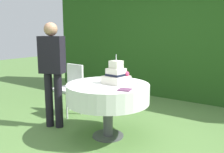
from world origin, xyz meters
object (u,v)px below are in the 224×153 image
(cake_table, at_px, (108,93))
(garden_chair, at_px, (71,84))
(serving_plate_near, at_px, (140,83))
(serving_plate_far, at_px, (91,79))
(wedding_cake, at_px, (116,75))
(napkin_stack, at_px, (125,90))
(standing_person, at_px, (52,68))
(serving_plate_left, at_px, (91,90))

(cake_table, distance_m, garden_chair, 1.20)
(serving_plate_near, xyz_separation_m, serving_plate_far, (-0.76, -0.15, 0.00))
(cake_table, xyz_separation_m, wedding_cake, (0.08, 0.09, 0.25))
(napkin_stack, xyz_separation_m, garden_chair, (-1.50, 0.61, -0.23))
(wedding_cake, bearing_deg, garden_chair, 164.23)
(wedding_cake, bearing_deg, cake_table, -129.08)
(standing_person, bearing_deg, serving_plate_near, 20.06)
(cake_table, distance_m, napkin_stack, 0.45)
(wedding_cake, xyz_separation_m, garden_chair, (-1.20, 0.34, -0.33))
(serving_plate_left, bearing_deg, napkin_stack, 37.02)
(napkin_stack, bearing_deg, standing_person, 179.99)
(standing_person, bearing_deg, serving_plate_far, 31.92)
(serving_plate_left, xyz_separation_m, garden_chair, (-1.17, 0.86, -0.23))
(cake_table, relative_size, garden_chair, 1.28)
(serving_plate_near, xyz_separation_m, garden_chair, (-1.47, 0.15, -0.23))
(cake_table, relative_size, napkin_stack, 7.71)
(napkin_stack, distance_m, standing_person, 1.29)
(standing_person, bearing_deg, napkin_stack, -0.01)
(serving_plate_far, bearing_deg, serving_plate_near, 11.21)
(cake_table, xyz_separation_m, standing_person, (-0.90, -0.18, 0.30))
(napkin_stack, bearing_deg, cake_table, 154.89)
(wedding_cake, height_order, serving_plate_near, wedding_cake)
(serving_plate_far, xyz_separation_m, standing_person, (-0.49, -0.31, 0.16))
(cake_table, height_order, standing_person, standing_person)
(serving_plate_near, bearing_deg, serving_plate_left, -112.81)
(cake_table, distance_m, serving_plate_far, 0.45)
(wedding_cake, relative_size, garden_chair, 0.45)
(serving_plate_left, relative_size, standing_person, 0.06)
(serving_plate_left, height_order, garden_chair, garden_chair)
(wedding_cake, xyz_separation_m, serving_plate_far, (-0.48, 0.03, -0.11))
(wedding_cake, distance_m, standing_person, 1.01)
(cake_table, height_order, serving_plate_left, serving_plate_left)
(garden_chair, distance_m, standing_person, 0.76)
(napkin_stack, bearing_deg, serving_plate_near, 93.86)
(serving_plate_far, relative_size, standing_person, 0.08)
(cake_table, bearing_deg, garden_chair, 158.96)
(cake_table, height_order, serving_plate_near, serving_plate_near)
(cake_table, relative_size, standing_person, 0.71)
(napkin_stack, bearing_deg, serving_plate_left, -142.98)
(serving_plate_near, bearing_deg, standing_person, -159.94)
(cake_table, distance_m, standing_person, 0.97)
(serving_plate_far, height_order, napkin_stack, napkin_stack)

